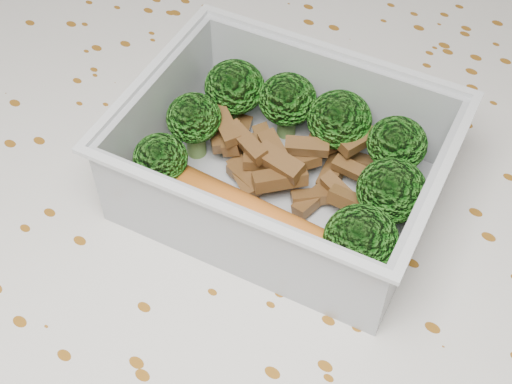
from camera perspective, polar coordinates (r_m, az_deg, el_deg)
The scene contains 6 objects.
dining_table at distance 0.55m, azimuth -0.67°, elevation -7.48°, with size 1.40×0.90×0.75m.
tablecloth at distance 0.50m, azimuth -0.73°, elevation -4.45°, with size 1.46×0.96×0.19m.
lunch_container at distance 0.47m, azimuth 2.18°, elevation 1.76°, with size 0.22×0.19×0.07m.
broccoli_florets at distance 0.46m, azimuth 3.99°, elevation 3.67°, with size 0.18×0.14×0.05m.
meat_pile at distance 0.48m, azimuth 2.21°, elevation 2.62°, with size 0.12×0.09×0.03m.
sausage at distance 0.44m, azimuth 0.26°, elevation -2.45°, with size 0.18×0.04×0.03m.
Camera 1 is at (0.17, -0.23, 1.13)m, focal length 50.00 mm.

